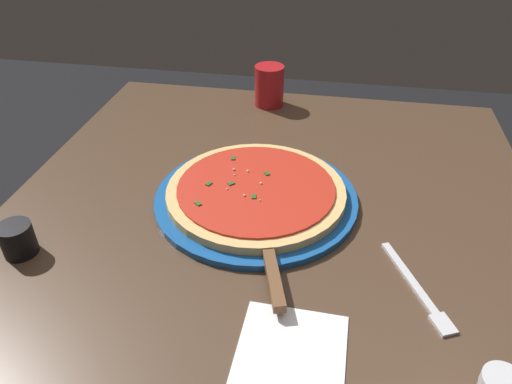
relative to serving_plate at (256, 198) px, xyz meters
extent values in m
cube|color=black|center=(0.42, -0.44, -0.41)|extent=(0.06, 0.06, 0.75)
cube|color=black|center=(0.42, 0.38, -0.41)|extent=(0.06, 0.06, 0.75)
cube|color=#473323|center=(0.02, -0.03, -0.02)|extent=(0.94, 0.96, 0.03)
cylinder|color=#195199|center=(0.00, 0.00, 0.00)|extent=(0.37, 0.37, 0.01)
cylinder|color=#DBB26B|center=(0.00, 0.00, 0.01)|extent=(0.32, 0.32, 0.02)
cylinder|color=red|center=(0.00, 0.00, 0.02)|extent=(0.28, 0.28, 0.00)
sphere|color=#EFEACC|center=(-0.03, 0.01, 0.03)|extent=(0.00, 0.00, 0.00)
sphere|color=#EFEACC|center=(-0.02, 0.05, 0.03)|extent=(0.00, 0.00, 0.00)
sphere|color=#EFEACC|center=(0.04, 0.05, 0.03)|extent=(0.00, 0.00, 0.00)
sphere|color=#EFEACC|center=(0.01, -0.01, 0.03)|extent=(0.00, 0.00, 0.00)
sphere|color=#EFEACC|center=(0.03, 0.05, 0.03)|extent=(0.00, 0.00, 0.00)
sphere|color=#EFEACC|center=(-0.04, -0.01, 0.03)|extent=(0.00, 0.00, 0.00)
sphere|color=#EFEACC|center=(0.05, 0.05, 0.03)|extent=(0.00, 0.00, 0.00)
sphere|color=#EFEACC|center=(0.04, 0.02, 0.03)|extent=(0.00, 0.00, 0.00)
cube|color=#23561E|center=(-0.03, 0.00, 0.03)|extent=(0.01, 0.01, 0.00)
cube|color=#23561E|center=(-0.07, 0.09, 0.03)|extent=(0.01, 0.01, 0.00)
cube|color=#23561E|center=(0.00, 0.05, 0.03)|extent=(0.01, 0.01, 0.00)
cube|color=#23561E|center=(0.04, -0.01, 0.03)|extent=(0.01, 0.01, 0.00)
cube|color=#23561E|center=(-0.01, 0.08, 0.03)|extent=(0.01, 0.01, 0.00)
cube|color=#23561E|center=(0.09, 0.06, 0.03)|extent=(0.01, 0.01, 0.00)
cube|color=silver|center=(-0.10, -0.03, 0.01)|extent=(0.11, 0.09, 0.00)
cube|color=brown|center=(-0.20, -0.06, 0.01)|extent=(0.13, 0.06, 0.01)
cylinder|color=#B2191E|center=(0.41, 0.04, 0.04)|extent=(0.07, 0.07, 0.10)
cylinder|color=black|center=(-0.20, 0.34, 0.02)|extent=(0.05, 0.05, 0.05)
cube|color=white|center=(-0.32, -0.10, -0.01)|extent=(0.16, 0.14, 0.00)
cube|color=silver|center=(-0.15, -0.26, 0.00)|extent=(0.14, 0.07, 0.00)
cube|color=silver|center=(-0.23, -0.30, 0.00)|extent=(0.04, 0.04, 0.00)
cylinder|color=silver|center=(-0.36, -0.33, 0.06)|extent=(0.05, 0.05, 0.01)
camera|label=1|loc=(-0.70, -0.13, 0.51)|focal=33.69mm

